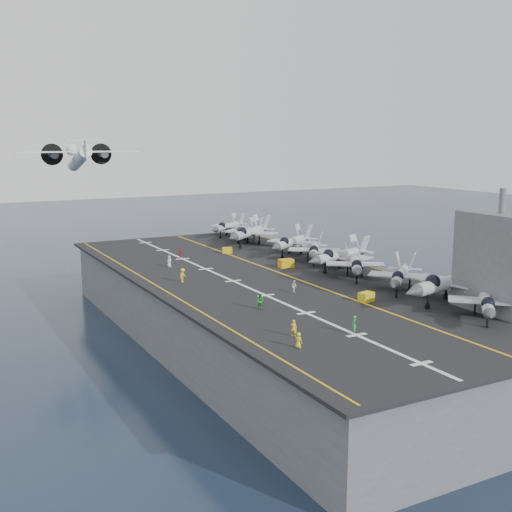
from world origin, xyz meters
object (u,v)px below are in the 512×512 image
fighter_jet_0 (486,301)px  transport_plane (79,159)px  island_superstructure (499,250)px  tow_cart_a (366,297)px

fighter_jet_0 → transport_plane: 88.38m
island_superstructure → transport_plane: (-30.91, 80.92, 9.11)m
island_superstructure → fighter_jet_0: island_superstructure is taller
fighter_jet_0 → tow_cart_a: size_ratio=6.65×
tow_cart_a → fighter_jet_0: bearing=-61.2°
tow_cart_a → transport_plane: transport_plane is taller
fighter_jet_0 → tow_cart_a: 15.03m
tow_cart_a → transport_plane: 74.32m
island_superstructure → tow_cart_a: size_ratio=6.62×
island_superstructure → transport_plane: bearing=110.9°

